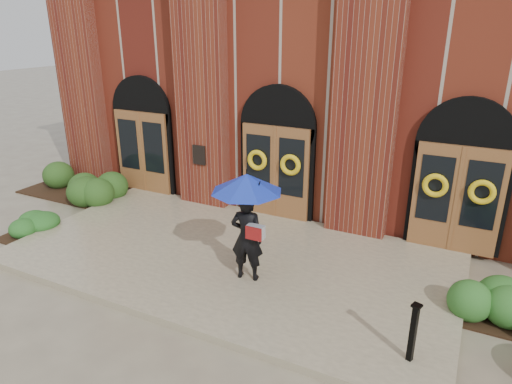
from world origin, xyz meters
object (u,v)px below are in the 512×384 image
Objects in this scene: man_with_umbrella at (247,207)px; hedge_wall_left at (72,182)px; hedge_wall_right at (492,299)px; metal_post at (413,331)px.

man_with_umbrella reaches higher than hedge_wall_left.
hedge_wall_left is 12.08m from hedge_wall_right.
metal_post reaches higher than hedge_wall_right.
man_with_umbrella is 3.75m from metal_post.
hedge_wall_left is at bearing 174.38° from hedge_wall_right.
hedge_wall_left is 1.17× the size of hedge_wall_right.
metal_post is 11.38m from hedge_wall_left.
man_with_umbrella is 2.23× the size of metal_post.
hedge_wall_left is (-7.45, 2.22, -1.33)m from man_with_umbrella.
man_with_umbrella is at bearing -167.18° from hedge_wall_right.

